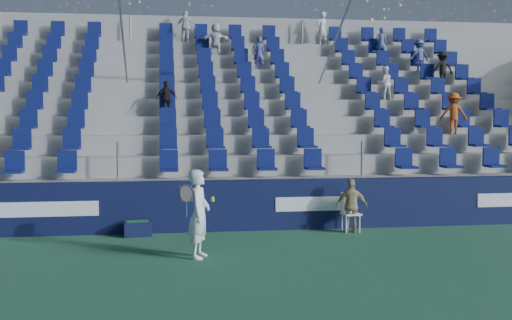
{
  "coord_description": "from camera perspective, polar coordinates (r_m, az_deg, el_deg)",
  "views": [
    {
      "loc": [
        -1.93,
        -11.87,
        2.74
      ],
      "look_at": [
        0.2,
        2.8,
        1.7
      ],
      "focal_mm": 45.0,
      "sensor_mm": 36.0,
      "label": 1
    }
  ],
  "objects": [
    {
      "name": "ground",
      "position": [
        12.33,
        0.96,
        -8.82
      ],
      "size": [
        70.0,
        70.0,
        0.0
      ],
      "primitive_type": "plane",
      "color": "#2A6241",
      "rests_on": "ground"
    },
    {
      "name": "sponsor_wall",
      "position": [
        15.29,
        -0.92,
        -4.03
      ],
      "size": [
        24.0,
        0.32,
        1.2
      ],
      "color": "#0F1438",
      "rests_on": "ground"
    },
    {
      "name": "grandstand",
      "position": [
        20.21,
        -2.75,
        2.28
      ],
      "size": [
        24.0,
        8.17,
        6.63
      ],
      "color": "#9E9E99",
      "rests_on": "ground"
    },
    {
      "name": "tennis_player",
      "position": [
        12.36,
        -5.08,
        -4.78
      ],
      "size": [
        0.69,
        0.71,
        1.7
      ],
      "color": "white",
      "rests_on": "ground"
    },
    {
      "name": "line_judge_chair",
      "position": [
        15.31,
        8.34,
        -4.34
      ],
      "size": [
        0.45,
        0.46,
        0.93
      ],
      "color": "white",
      "rests_on": "ground"
    },
    {
      "name": "line_judge",
      "position": [
        15.16,
        8.5,
        -4.04
      ],
      "size": [
        0.78,
        0.42,
        1.26
      ],
      "primitive_type": "imported",
      "rotation": [
        0.0,
        0.0,
        2.99
      ],
      "color": "tan",
      "rests_on": "ground"
    },
    {
      "name": "ball_bin",
      "position": [
        14.85,
        -10.5,
        -5.95
      ],
      "size": [
        0.66,
        0.48,
        0.35
      ],
      "color": "#0E1133",
      "rests_on": "ground"
    }
  ]
}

